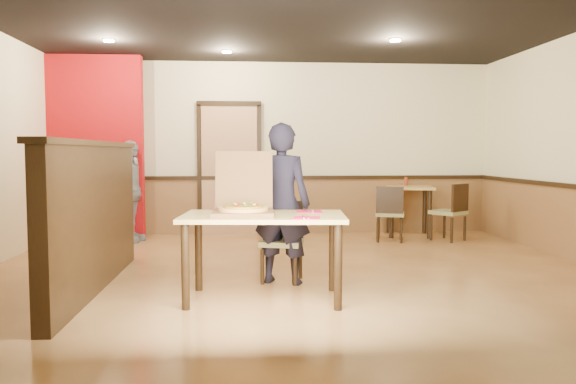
# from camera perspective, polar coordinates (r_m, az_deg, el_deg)

# --- Properties ---
(floor) EXTENTS (7.00, 7.00, 0.00)m
(floor) POSITION_cam_1_polar(r_m,az_deg,el_deg) (5.91, 1.02, -9.00)
(floor) COLOR tan
(floor) RESTS_ON ground
(ceiling) EXTENTS (7.00, 7.00, 0.00)m
(ceiling) POSITION_cam_1_polar(r_m,az_deg,el_deg) (5.94, 1.05, 18.33)
(ceiling) COLOR black
(ceiling) RESTS_ON wall_back
(wall_back) EXTENTS (7.00, 0.00, 7.00)m
(wall_back) POSITION_cam_1_polar(r_m,az_deg,el_deg) (9.25, -0.99, 4.46)
(wall_back) COLOR beige
(wall_back) RESTS_ON floor
(wainscot_back) EXTENTS (7.00, 0.04, 0.90)m
(wainscot_back) POSITION_cam_1_polar(r_m,az_deg,el_deg) (9.26, -0.97, -1.43)
(wainscot_back) COLOR brown
(wainscot_back) RESTS_ON floor
(chair_rail_back) EXTENTS (7.00, 0.06, 0.06)m
(chair_rail_back) POSITION_cam_1_polar(r_m,az_deg,el_deg) (9.21, -0.97, 1.47)
(chair_rail_back) COLOR black
(chair_rail_back) RESTS_ON wall_back
(back_door) EXTENTS (0.90, 0.06, 2.10)m
(back_door) POSITION_cam_1_polar(r_m,az_deg,el_deg) (9.20, -5.96, 2.26)
(back_door) COLOR tan
(back_door) RESTS_ON wall_back
(booth_partition) EXTENTS (0.20, 3.10, 1.44)m
(booth_partition) POSITION_cam_1_polar(r_m,az_deg,el_deg) (5.75, -19.04, -2.15)
(booth_partition) COLOR black
(booth_partition) RESTS_ON floor
(red_accent_panel) EXTENTS (1.60, 0.20, 2.78)m
(red_accent_panel) POSITION_cam_1_polar(r_m,az_deg,el_deg) (9.05, -19.51, 4.23)
(red_accent_panel) COLOR #A50B10
(red_accent_panel) RESTS_ON floor
(spot_a) EXTENTS (0.14, 0.14, 0.02)m
(spot_a) POSITION_cam_1_polar(r_m,az_deg,el_deg) (7.87, -17.76, 14.44)
(spot_a) COLOR beige
(spot_a) RESTS_ON ceiling
(spot_b) EXTENTS (0.14, 0.14, 0.02)m
(spot_b) POSITION_cam_1_polar(r_m,az_deg,el_deg) (8.36, -6.24, 13.98)
(spot_b) COLOR beige
(spot_b) RESTS_ON ceiling
(spot_c) EXTENTS (0.14, 0.14, 0.02)m
(spot_c) POSITION_cam_1_polar(r_m,az_deg,el_deg) (7.63, 10.85, 14.90)
(spot_c) COLOR beige
(spot_c) RESTS_ON ceiling
(main_table) EXTENTS (1.52, 0.95, 0.78)m
(main_table) POSITION_cam_1_polar(r_m,az_deg,el_deg) (5.06, -2.50, -3.52)
(main_table) COLOR tan
(main_table) RESTS_ON floor
(diner_chair) EXTENTS (0.50, 0.50, 0.82)m
(diner_chair) POSITION_cam_1_polar(r_m,az_deg,el_deg) (5.86, -0.52, -4.63)
(diner_chair) COLOR olive
(diner_chair) RESTS_ON floor
(side_chair_left) EXTENTS (0.51, 0.51, 0.83)m
(side_chair_left) POSITION_cam_1_polar(r_m,az_deg,el_deg) (8.49, 10.30, -1.96)
(side_chair_left) COLOR olive
(side_chair_left) RESTS_ON floor
(side_chair_right) EXTENTS (0.60, 0.60, 0.87)m
(side_chair_right) POSITION_cam_1_polar(r_m,az_deg,el_deg) (8.79, 16.33, -1.73)
(side_chair_right) COLOR olive
(side_chair_right) RESTS_ON floor
(side_table) EXTENTS (0.86, 0.86, 0.79)m
(side_table) POSITION_cam_1_polar(r_m,az_deg,el_deg) (9.19, 12.17, -0.54)
(side_table) COLOR tan
(side_table) RESTS_ON floor
(diner) EXTENTS (0.69, 0.57, 1.63)m
(diner) POSITION_cam_1_polar(r_m,az_deg,el_deg) (5.68, -0.65, -1.20)
(diner) COLOR black
(diner) RESTS_ON floor
(passerby) EXTENTS (0.60, 0.96, 1.51)m
(passerby) POSITION_cam_1_polar(r_m,az_deg,el_deg) (8.67, -15.77, 0.08)
(passerby) COLOR gray
(passerby) RESTS_ON floor
(pizza_box) EXTENTS (0.55, 0.65, 0.57)m
(pizza_box) POSITION_cam_1_polar(r_m,az_deg,el_deg) (5.06, -4.57, -1.46)
(pizza_box) COLOR brown
(pizza_box) RESTS_ON main_table
(pizza) EXTENTS (0.47, 0.47, 0.03)m
(pizza) POSITION_cam_1_polar(r_m,az_deg,el_deg) (5.01, -4.59, -1.72)
(pizza) COLOR #C68F48
(pizza) RESTS_ON pizza_box
(napkin_near) EXTENTS (0.25, 0.25, 0.01)m
(napkin_near) POSITION_cam_1_polar(r_m,az_deg,el_deg) (4.77, 1.89, -2.63)
(napkin_near) COLOR red
(napkin_near) RESTS_ON main_table
(napkin_far) EXTENTS (0.24, 0.24, 0.01)m
(napkin_far) POSITION_cam_1_polar(r_m,az_deg,el_deg) (5.26, 2.19, -1.99)
(napkin_far) COLOR red
(napkin_far) RESTS_ON main_table
(condiment) EXTENTS (0.06, 0.06, 0.14)m
(condiment) POSITION_cam_1_polar(r_m,az_deg,el_deg) (9.29, 11.89, 1.05)
(condiment) COLOR maroon
(condiment) RESTS_ON side_table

